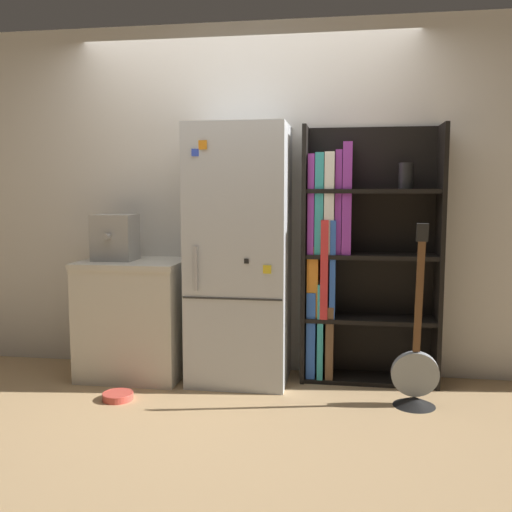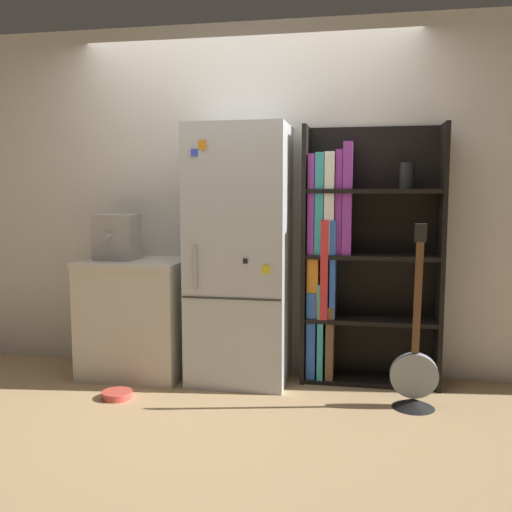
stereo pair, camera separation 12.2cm
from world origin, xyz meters
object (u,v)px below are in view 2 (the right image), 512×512
Objects in this scene: espresso_machine at (117,237)px; guitar at (414,381)px; refrigerator at (240,255)px; pet_bowl at (117,394)px; bookshelf at (351,258)px.

espresso_machine reaches higher than guitar.
pet_bowl is (-0.72, -0.52, -0.89)m from refrigerator.
espresso_machine is (-0.92, -0.01, 0.12)m from refrigerator.
refrigerator is 1.26m from pet_bowl.
espresso_machine is (-1.70, -0.17, 0.14)m from bookshelf.
pet_bowl is (-1.50, -0.68, -0.86)m from bookshelf.
bookshelf is 1.86m from pet_bowl.
espresso_machine is 1.65× the size of pet_bowl.
refrigerator is 1.55× the size of guitar.
bookshelf is at bearing 130.38° from guitar.
bookshelf is 1.72m from espresso_machine.
pet_bowl is (0.20, -0.51, -1.00)m from espresso_machine.
bookshelf is 0.97m from guitar.
refrigerator is 0.93m from espresso_machine.
espresso_machine is 1.15m from pet_bowl.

